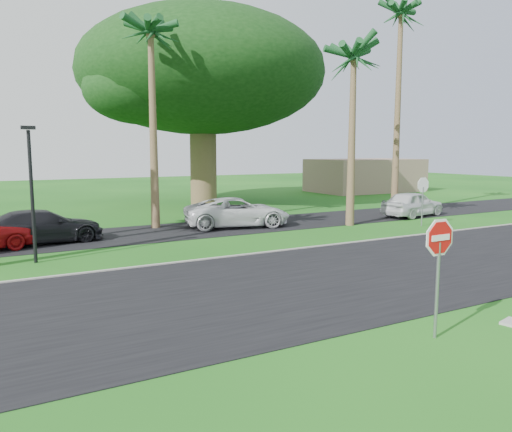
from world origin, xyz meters
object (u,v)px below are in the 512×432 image
object	(u,v)px
car_dark	(43,227)
car_pickup	(413,204)
stop_sign_far	(423,191)
stop_sign_near	(439,253)
car_minivan	(237,213)

from	to	relation	value
car_dark	car_pickup	distance (m)	19.74
stop_sign_far	stop_sign_near	bearing A→B (deg)	43.73
stop_sign_near	car_pickup	world-z (taller)	stop_sign_near
stop_sign_far	car_minivan	size ratio (longest dim) A/B	0.50
car_minivan	stop_sign_far	bearing A→B (deg)	-104.84
stop_sign_near	stop_sign_far	xyz separation A→B (m)	(11.50, 11.00, 0.00)
car_dark	car_pickup	world-z (taller)	car_pickup
stop_sign_near	stop_sign_far	size ratio (longest dim) A/B	1.00
car_dark	car_minivan	world-z (taller)	car_minivan
stop_sign_far	car_pickup	xyz separation A→B (m)	(2.33, 2.86, -1.04)
stop_sign_near	stop_sign_far	bearing A→B (deg)	43.73
car_pickup	stop_sign_far	bearing A→B (deg)	130.01
car_pickup	stop_sign_near	bearing A→B (deg)	124.30
stop_sign_far	car_dark	size ratio (longest dim) A/B	0.55
stop_sign_near	car_minivan	distance (m)	15.65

